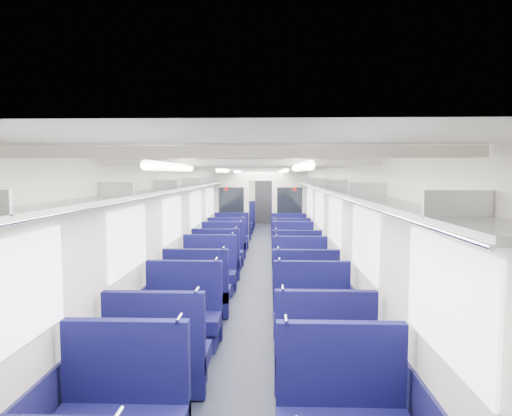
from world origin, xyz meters
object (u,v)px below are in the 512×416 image
Objects in this scene: seat_17 at (291,246)px; seat_18 at (231,238)px; seat_13 at (296,265)px; seat_26 at (243,219)px; seat_4 at (158,360)px; seat_6 at (183,319)px; bulkhead at (260,206)px; seat_14 at (222,254)px; seat_23 at (285,225)px; seat_15 at (293,253)px; seat_12 at (217,263)px; seat_27 at (283,219)px; seat_20 at (237,230)px; seat_21 at (286,230)px; end_door at (264,201)px; seat_8 at (198,295)px; seat_11 at (300,278)px; seat_24 at (241,221)px; seat_9 at (305,295)px; seat_5 at (323,358)px; seat_10 at (209,275)px; seat_19 at (289,239)px; seat_25 at (284,222)px; seat_22 at (239,225)px; seat_16 at (227,245)px.

seat_17 is 1.00× the size of seat_18.
seat_26 is at bearing 100.50° from seat_13.
seat_4 is 1.00× the size of seat_6.
bulkhead is at bearing 35.53° from seat_18.
seat_14 and seat_23 have the same top height.
seat_15 is (1.66, 0.15, 0.00)m from seat_14.
seat_12 is 9.01m from seat_27.
seat_21 is (1.66, -0.04, 0.00)m from seat_20.
seat_21 is (0.83, 1.28, -0.89)m from bulkhead.
end_door is 1.81× the size of seat_20.
seat_21 and seat_26 have the same top height.
seat_8 is at bearing 90.00° from seat_4.
seat_11 and seat_17 have the same top height.
seat_21 is at bearing -56.72° from seat_24.
seat_12 is 1.00× the size of seat_27.
seat_21 is at bearing 77.84° from seat_8.
seat_14 is (-1.66, 3.42, 0.00)m from seat_9.
seat_11 is at bearing 90.00° from seat_5.
seat_26 is (0.00, 9.91, 0.00)m from seat_10.
seat_26 is at bearing 106.76° from seat_19.
seat_18 and seat_26 have the same top height.
seat_4 is 1.00× the size of seat_15.
seat_15 is 1.00× the size of seat_18.
seat_15 and seat_23 have the same top height.
seat_11 is at bearing -90.00° from seat_25.
seat_6 is 1.00× the size of seat_15.
end_door is 3.75m from seat_23.
seat_5 is at bearing -90.00° from seat_25.
seat_23 is at bearing 72.36° from bulkhead.
seat_24 is at bearing 90.00° from seat_6.
seat_15 and seat_26 have the same top height.
seat_14 and seat_22 have the same top height.
seat_15 is at bearing -90.00° from seat_27.
bulkhead is at bearing -107.64° from seat_23.
seat_6 and seat_19 have the same top height.
seat_14 is (-0.83, -3.00, -0.89)m from bulkhead.
seat_13 and seat_26 have the same top height.
seat_4 is 1.00× the size of seat_5.
seat_5 is 1.00× the size of seat_22.
seat_18 is 4.40m from seat_24.
seat_9 is at bearing -81.55° from seat_26.
end_door is 1.81× the size of seat_8.
seat_14 is (0.00, 5.76, 0.00)m from seat_4.
seat_14 is 1.00× the size of seat_15.
seat_24 is (-0.83, 3.81, -0.89)m from bulkhead.
end_door reaches higher than seat_8.
seat_27 is at bearing 90.00° from seat_5.
seat_9 is at bearing -80.78° from seat_24.
seat_19 is (0.00, 7.90, 0.00)m from seat_5.
seat_16 is 4.34m from seat_22.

